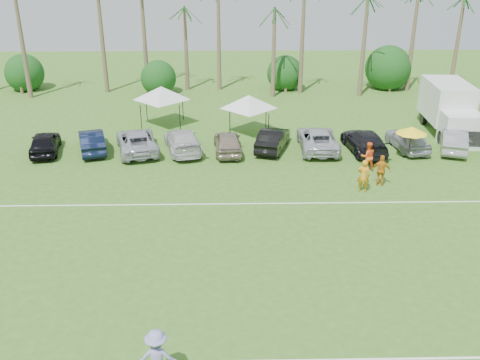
{
  "coord_description": "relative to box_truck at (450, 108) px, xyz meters",
  "views": [
    {
      "loc": [
        0.56,
        -12.02,
        12.87
      ],
      "look_at": [
        1.12,
        13.58,
        1.6
      ],
      "focal_mm": 40.0,
      "sensor_mm": 36.0,
      "label": 1
    }
  ],
  "objects": [
    {
      "name": "canopy_tent_left",
      "position": [
        -21.3,
        2.39,
        1.14
      ],
      "size": [
        4.45,
        4.45,
        3.6
      ],
      "color": "black",
      "rests_on": "ground"
    },
    {
      "name": "frisbee_player",
      "position": [
        -18.52,
        -24.36,
        -0.95
      ],
      "size": [
        1.29,
        0.74,
        2.0
      ],
      "rotation": [
        0.0,
        0.0,
        3.14
      ],
      "color": "#8683BA",
      "rests_on": "ground"
    },
    {
      "name": "parked_car_3",
      "position": [
        -19.35,
        -3.28,
        -1.21
      ],
      "size": [
        3.24,
        5.48,
        1.49
      ],
      "primitive_type": "imported",
      "rotation": [
        0.0,
        0.0,
        3.38
      ],
      "color": "silver",
      "rests_on": "ground"
    },
    {
      "name": "palm_tree_9",
      "position": [
        1.25,
        12.48,
        6.4
      ],
      "size": [
        2.4,
        2.4,
        9.9
      ],
      "color": "brown",
      "rests_on": "ground"
    },
    {
      "name": "sideline_player_b",
      "position": [
        -7.62,
        -6.95,
        -1.02
      ],
      "size": [
        0.95,
        0.76,
        1.86
      ],
      "primitive_type": "imported",
      "rotation": [
        0.0,
        0.0,
        3.21
      ],
      "color": "#FF5D1C",
      "rests_on": "ground"
    },
    {
      "name": "field_lines",
      "position": [
        -16.75,
        -17.52,
        -1.94
      ],
      "size": [
        80.0,
        12.1,
        0.01
      ],
      "color": "white",
      "rests_on": "ground"
    },
    {
      "name": "bush_tree_0",
      "position": [
        -35.75,
        13.48,
        -0.15
      ],
      "size": [
        4.0,
        4.0,
        4.0
      ],
      "color": "brown",
      "rests_on": "ground"
    },
    {
      "name": "palm_tree_1",
      "position": [
        -33.75,
        12.48,
        6.4
      ],
      "size": [
        2.4,
        2.4,
        9.9
      ],
      "color": "brown",
      "rests_on": "ground"
    },
    {
      "name": "bush_tree_1",
      "position": [
        -22.75,
        13.48,
        -0.15
      ],
      "size": [
        4.0,
        4.0,
        4.0
      ],
      "color": "brown",
      "rests_on": "ground"
    },
    {
      "name": "market_umbrella",
      "position": [
        -4.48,
        -5.21,
        0.07
      ],
      "size": [
        2.02,
        2.02,
        2.25
      ],
      "color": "black",
      "rests_on": "ground"
    },
    {
      "name": "bush_tree_2",
      "position": [
        -10.75,
        13.48,
        -0.15
      ],
      "size": [
        4.0,
        4.0,
        4.0
      ],
      "color": "brown",
      "rests_on": "ground"
    },
    {
      "name": "parked_car_5",
      "position": [
        -13.21,
        -3.11,
        -1.21
      ],
      "size": [
        2.82,
        4.78,
        1.49
      ],
      "primitive_type": "imported",
      "rotation": [
        0.0,
        0.0,
        2.85
      ],
      "color": "black",
      "rests_on": "ground"
    },
    {
      "name": "sideline_player_a",
      "position": [
        -8.61,
        -10.03,
        -0.99
      ],
      "size": [
        0.81,
        0.66,
        1.92
      ],
      "primitive_type": "imported",
      "rotation": [
        0.0,
        0.0,
        2.82
      ],
      "color": "orange",
      "rests_on": "ground"
    },
    {
      "name": "parked_car_7",
      "position": [
        -7.06,
        -3.66,
        -1.21
      ],
      "size": [
        2.59,
        5.31,
        1.49
      ],
      "primitive_type": "imported",
      "rotation": [
        0.0,
        0.0,
        3.24
      ],
      "color": "black",
      "rests_on": "ground"
    },
    {
      "name": "palm_tree_8",
      "position": [
        -3.75,
        12.48,
        5.53
      ],
      "size": [
        2.4,
        2.4,
        8.9
      ],
      "color": "brown",
      "rests_on": "ground"
    },
    {
      "name": "palm_tree_4",
      "position": [
        -20.75,
        12.48,
        5.53
      ],
      "size": [
        2.4,
        2.4,
        8.9
      ],
      "color": "brown",
      "rests_on": "ground"
    },
    {
      "name": "parked_car_4",
      "position": [
        -16.28,
        -3.63,
        -1.21
      ],
      "size": [
        2.06,
        4.48,
        1.49
      ],
      "primitive_type": "imported",
      "rotation": [
        0.0,
        0.0,
        3.21
      ],
      "color": "gray",
      "rests_on": "ground"
    },
    {
      "name": "bush_tree_3",
      "position": [
        -0.75,
        13.48,
        -0.15
      ],
      "size": [
        4.0,
        4.0,
        4.0
      ],
      "color": "brown",
      "rests_on": "ground"
    },
    {
      "name": "sideline_player_c",
      "position": [
        -7.38,
        -9.23,
        -1.02
      ],
      "size": [
        1.18,
        0.78,
        1.86
      ],
      "primitive_type": "imported",
      "rotation": [
        0.0,
        0.0,
        2.81
      ],
      "color": "orange",
      "rests_on": "ground"
    },
    {
      "name": "canopy_tent_right",
      "position": [
        -14.74,
        0.17,
        1.0
      ],
      "size": [
        4.26,
        4.26,
        3.45
      ],
      "color": "black",
      "rests_on": "ground"
    },
    {
      "name": "parked_car_2",
      "position": [
        -22.42,
        -3.33,
        -1.21
      ],
      "size": [
        3.77,
        5.81,
        1.49
      ],
      "primitive_type": "imported",
      "rotation": [
        0.0,
        0.0,
        3.4
      ],
      "color": "#AAACB7",
      "rests_on": "ground"
    },
    {
      "name": "palm_tree_5",
      "position": [
        -16.75,
        12.48,
        6.4
      ],
      "size": [
        2.4,
        2.4,
        9.9
      ],
      "color": "brown",
      "rests_on": "ground"
    },
    {
      "name": "parked_car_8",
      "position": [
        -3.99,
        -3.29,
        -1.21
      ],
      "size": [
        2.31,
        4.56,
        1.49
      ],
      "primitive_type": "imported",
      "rotation": [
        0.0,
        0.0,
        3.27
      ],
      "color": "#A7A7B2",
      "rests_on": "ground"
    },
    {
      "name": "parked_car_6",
      "position": [
        -10.13,
        -3.17,
        -1.21
      ],
      "size": [
        2.58,
        5.41,
        1.49
      ],
      "primitive_type": "imported",
      "rotation": [
        0.0,
        0.0,
        3.12
      ],
      "color": "#AFB1B8",
      "rests_on": "ground"
    },
    {
      "name": "parked_car_1",
      "position": [
        -25.5,
        -3.2,
        -1.21
      ],
      "size": [
        2.85,
        4.78,
        1.49
      ],
      "primitive_type": "imported",
      "rotation": [
        0.0,
        0.0,
        3.44
      ],
      "color": "black",
      "rests_on": "ground"
    },
    {
      "name": "parked_car_9",
      "position": [
        -0.92,
        -3.55,
        -1.21
      ],
      "size": [
        2.95,
        4.79,
        1.49
      ],
      "primitive_type": "imported",
      "rotation": [
        0.0,
        0.0,
        2.81
      ],
      "color": "gray",
      "rests_on": "ground"
    },
    {
      "name": "box_truck",
      "position": [
        0.0,
        0.0,
        0.0
      ],
      "size": [
        3.09,
        7.23,
        3.65
      ],
      "rotation": [
        0.0,
        0.0,
        -0.06
      ],
      "color": "silver",
      "rests_on": "ground"
    },
    {
      "name": "parked_car_0",
      "position": [
        -28.57,
        -3.45,
        -1.21
      ],
      "size": [
        2.53,
        4.62,
        1.49
      ],
      "primitive_type": "imported",
      "rotation": [
        0.0,
        0.0,
        3.32
      ],
      "color": "black",
      "rests_on": "ground"
    }
  ]
}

